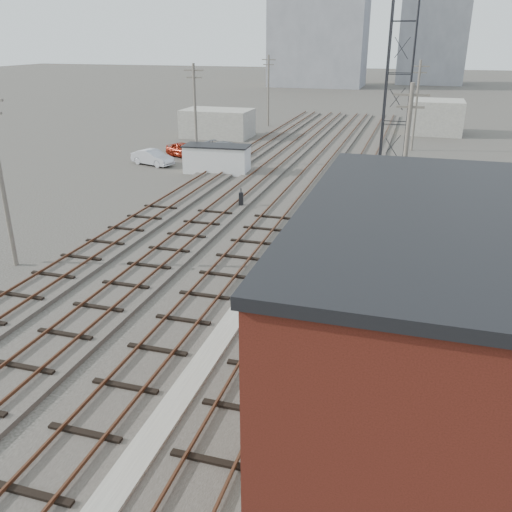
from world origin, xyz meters
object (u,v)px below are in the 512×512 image
at_px(car_red, 185,150).
at_px(car_grey, 228,149).
at_px(switch_stand, 241,199).
at_px(car_silver, 153,157).
at_px(site_trailer, 217,159).
at_px(signal_mast, 281,350).

height_order(car_red, car_grey, car_red).
distance_m(switch_stand, car_silver, 16.13).
bearing_deg(car_silver, car_red, -2.07).
bearing_deg(site_trailer, car_silver, 166.51).
distance_m(switch_stand, site_trailer, 10.89).
xyz_separation_m(signal_mast, site_trailer, (-13.36, 30.24, -0.99)).
distance_m(switch_stand, car_grey, 18.08).
distance_m(site_trailer, car_grey, 7.42).
distance_m(car_red, car_grey, 4.31).
bearing_deg(car_red, car_grey, -36.78).
bearing_deg(signal_mast, car_grey, 111.70).
distance_m(signal_mast, site_trailer, 33.08).
relative_size(site_trailer, car_silver, 1.37).
bearing_deg(car_silver, signal_mast, -129.66).
xyz_separation_m(car_silver, car_grey, (5.26, 6.08, -0.03)).
xyz_separation_m(switch_stand, car_silver, (-12.12, 10.64, 0.10)).
height_order(switch_stand, car_grey, switch_stand).
xyz_separation_m(site_trailer, car_silver, (-6.82, 1.15, -0.51)).
bearing_deg(car_red, signal_mast, -126.91).
xyz_separation_m(car_red, car_grey, (3.80, 2.02, -0.05)).
bearing_deg(switch_stand, signal_mast, -80.52).
bearing_deg(car_silver, switch_stand, -113.66).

